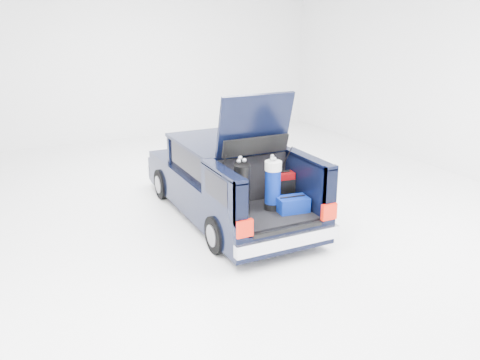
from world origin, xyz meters
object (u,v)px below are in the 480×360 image
blue_golf_bag (273,185)px  blue_duffel (292,204)px  red_suitcase (284,187)px  black_golf_bag (242,189)px  car (226,180)px

blue_golf_bag → blue_duffel: bearing=-67.4°
blue_golf_bag → red_suitcase: bearing=10.3°
red_suitcase → black_golf_bag: size_ratio=0.58×
car → blue_golf_bag: bearing=-83.9°
car → blue_golf_bag: (0.16, -1.50, 0.34)m
red_suitcase → blue_golf_bag: (-0.34, -0.22, 0.16)m
blue_duffel → red_suitcase: bearing=84.4°
red_suitcase → blue_duffel: bearing=-96.8°
car → blue_duffel: car is taller
black_golf_bag → blue_duffel: bearing=-2.4°
red_suitcase → black_golf_bag: (-0.90, -0.20, 0.17)m
red_suitcase → blue_golf_bag: size_ratio=0.59×
red_suitcase → black_golf_bag: 0.94m
car → red_suitcase: bearing=-68.6°
black_golf_bag → blue_duffel: size_ratio=1.76×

